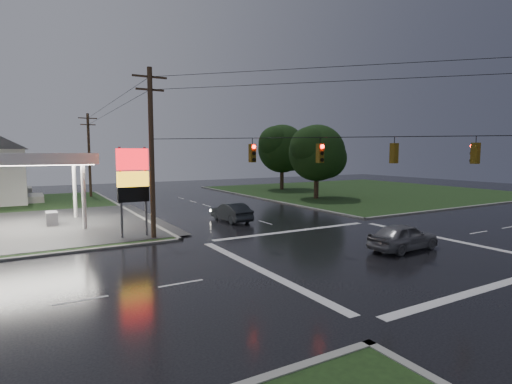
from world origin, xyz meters
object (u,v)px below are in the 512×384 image
utility_pole_nw (152,151)px  tree_ne_far (283,149)px  car_crossing (403,237)px  tree_ne_near (318,153)px  pylon_sign (133,177)px  utility_pole_n (89,154)px  car_north (231,212)px

utility_pole_nw → tree_ne_far: (26.65, 24.49, 0.46)m
car_crossing → utility_pole_nw: bearing=45.9°
car_crossing → tree_ne_far: bearing=-26.0°
utility_pole_nw → tree_ne_near: 26.74m
pylon_sign → utility_pole_n: bearing=87.9°
pylon_sign → car_crossing: size_ratio=1.29×
utility_pole_nw → tree_ne_far: 36.20m
pylon_sign → car_north: 9.33m
pylon_sign → tree_ne_far: 36.35m
car_north → tree_ne_near: bearing=-152.8°
pylon_sign → car_north: pylon_sign is taller
tree_ne_near → tree_ne_far: bearing=75.9°
car_north → car_crossing: 14.38m
utility_pole_n → tree_ne_near: bearing=-34.1°
pylon_sign → car_north: (8.40, 2.45, -3.25)m
utility_pole_n → car_north: utility_pole_n is taller
tree_ne_far → car_crossing: 38.26m
utility_pole_nw → tree_ne_near: utility_pole_nw is taller
utility_pole_nw → tree_ne_near: (23.64, 12.49, -0.16)m
pylon_sign → utility_pole_nw: bearing=-45.0°
utility_pole_nw → car_crossing: utility_pole_nw is taller
utility_pole_n → tree_ne_far: size_ratio=1.07×
utility_pole_nw → car_north: (7.40, 3.45, -4.96)m
tree_ne_far → car_crossing: size_ratio=2.11×
tree_ne_near → car_north: tree_ne_near is taller
tree_ne_near → utility_pole_n: bearing=145.9°
pylon_sign → tree_ne_near: 27.23m
utility_pole_nw → tree_ne_far: size_ratio=1.12×
utility_pole_n → utility_pole_nw: bearing=-90.0°
tree_ne_far → car_north: bearing=-132.5°
pylon_sign → utility_pole_nw: 2.22m
car_north → utility_pole_n: bearing=-75.4°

